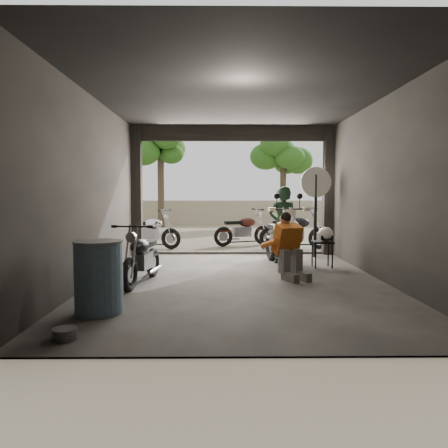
{
  "coord_description": "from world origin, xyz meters",
  "views": [
    {
      "loc": [
        -0.33,
        -7.48,
        1.54
      ],
      "look_at": [
        -0.25,
        0.6,
        0.98
      ],
      "focal_mm": 35.0,
      "sensor_mm": 36.0,
      "label": 1
    }
  ],
  "objects_px": {
    "rider": "(283,225)",
    "helmet": "(326,234)",
    "stool": "(322,245)",
    "oil_drum": "(99,278)",
    "outside_bike_b": "(244,227)",
    "outside_bike_c": "(295,228)",
    "left_bike": "(142,254)",
    "sign_post": "(316,198)",
    "mechanic": "(291,247)",
    "outside_bike_a": "(150,229)",
    "main_bike": "(280,236)"
  },
  "relations": [
    {
      "from": "rider",
      "to": "helmet",
      "type": "relative_size",
      "value": 5.19
    },
    {
      "from": "stool",
      "to": "helmet",
      "type": "distance_m",
      "value": 0.23
    },
    {
      "from": "rider",
      "to": "stool",
      "type": "bearing_deg",
      "value": 140.58
    },
    {
      "from": "oil_drum",
      "to": "outside_bike_b",
      "type": "bearing_deg",
      "value": 72.99
    },
    {
      "from": "outside_bike_c",
      "to": "left_bike",
      "type": "bearing_deg",
      "value": 142.02
    },
    {
      "from": "sign_post",
      "to": "stool",
      "type": "bearing_deg",
      "value": -121.42
    },
    {
      "from": "mechanic",
      "to": "stool",
      "type": "xyz_separation_m",
      "value": [
        0.85,
        1.23,
        -0.1
      ]
    },
    {
      "from": "outside_bike_b",
      "to": "outside_bike_c",
      "type": "xyz_separation_m",
      "value": [
        1.38,
        -0.84,
        0.03
      ]
    },
    {
      "from": "outside_bike_c",
      "to": "helmet",
      "type": "bearing_deg",
      "value": -179.94
    },
    {
      "from": "sign_post",
      "to": "helmet",
      "type": "bearing_deg",
      "value": -118.8
    },
    {
      "from": "outside_bike_a",
      "to": "sign_post",
      "type": "xyz_separation_m",
      "value": [
        4.24,
        -1.89,
        0.89
      ]
    },
    {
      "from": "left_bike",
      "to": "outside_bike_c",
      "type": "relative_size",
      "value": 0.89
    },
    {
      "from": "helmet",
      "to": "oil_drum",
      "type": "xyz_separation_m",
      "value": [
        -3.72,
        -3.42,
        -0.24
      ]
    },
    {
      "from": "outside_bike_a",
      "to": "rider",
      "type": "bearing_deg",
      "value": -109.84
    },
    {
      "from": "outside_bike_b",
      "to": "outside_bike_c",
      "type": "distance_m",
      "value": 1.61
    },
    {
      "from": "main_bike",
      "to": "oil_drum",
      "type": "distance_m",
      "value": 4.63
    },
    {
      "from": "stool",
      "to": "oil_drum",
      "type": "bearing_deg",
      "value": -136.82
    },
    {
      "from": "outside_bike_b",
      "to": "sign_post",
      "type": "relative_size",
      "value": 0.75
    },
    {
      "from": "outside_bike_c",
      "to": "stool",
      "type": "distance_m",
      "value": 3.07
    },
    {
      "from": "stool",
      "to": "sign_post",
      "type": "height_order",
      "value": "sign_post"
    },
    {
      "from": "stool",
      "to": "oil_drum",
      "type": "height_order",
      "value": "oil_drum"
    },
    {
      "from": "sign_post",
      "to": "rider",
      "type": "bearing_deg",
      "value": -161.67
    },
    {
      "from": "main_bike",
      "to": "helmet",
      "type": "xyz_separation_m",
      "value": [
        0.9,
        -0.24,
        0.07
      ]
    },
    {
      "from": "helmet",
      "to": "rider",
      "type": "bearing_deg",
      "value": 137.27
    },
    {
      "from": "helmet",
      "to": "oil_drum",
      "type": "height_order",
      "value": "oil_drum"
    },
    {
      "from": "main_bike",
      "to": "mechanic",
      "type": "distance_m",
      "value": 1.46
    },
    {
      "from": "outside_bike_c",
      "to": "sign_post",
      "type": "relative_size",
      "value": 0.79
    },
    {
      "from": "outside_bike_b",
      "to": "sign_post",
      "type": "distance_m",
      "value": 3.07
    },
    {
      "from": "outside_bike_c",
      "to": "mechanic",
      "type": "xyz_separation_m",
      "value": [
        -0.82,
        -4.3,
        0.0
      ]
    },
    {
      "from": "helmet",
      "to": "oil_drum",
      "type": "relative_size",
      "value": 0.35
    },
    {
      "from": "oil_drum",
      "to": "mechanic",
      "type": "bearing_deg",
      "value": 38.18
    },
    {
      "from": "rider",
      "to": "mechanic",
      "type": "height_order",
      "value": "rider"
    },
    {
      "from": "left_bike",
      "to": "stool",
      "type": "relative_size",
      "value": 2.74
    },
    {
      "from": "outside_bike_a",
      "to": "outside_bike_c",
      "type": "relative_size",
      "value": 0.95
    },
    {
      "from": "main_bike",
      "to": "left_bike",
      "type": "relative_size",
      "value": 1.25
    },
    {
      "from": "mechanic",
      "to": "sign_post",
      "type": "height_order",
      "value": "sign_post"
    },
    {
      "from": "left_bike",
      "to": "outside_bike_a",
      "type": "xyz_separation_m",
      "value": [
        -0.64,
        4.9,
        0.03
      ]
    },
    {
      "from": "rider",
      "to": "sign_post",
      "type": "height_order",
      "value": "sign_post"
    },
    {
      "from": "outside_bike_a",
      "to": "mechanic",
      "type": "relative_size",
      "value": 1.4
    },
    {
      "from": "outside_bike_a",
      "to": "sign_post",
      "type": "relative_size",
      "value": 0.75
    },
    {
      "from": "outside_bike_b",
      "to": "stool",
      "type": "xyz_separation_m",
      "value": [
        1.41,
        -3.91,
        -0.06
      ]
    },
    {
      "from": "main_bike",
      "to": "sign_post",
      "type": "height_order",
      "value": "sign_post"
    },
    {
      "from": "left_bike",
      "to": "rider",
      "type": "bearing_deg",
      "value": 47.35
    },
    {
      "from": "mechanic",
      "to": "helmet",
      "type": "height_order",
      "value": "mechanic"
    },
    {
      "from": "main_bike",
      "to": "helmet",
      "type": "relative_size",
      "value": 5.87
    },
    {
      "from": "stool",
      "to": "helmet",
      "type": "relative_size",
      "value": 1.71
    },
    {
      "from": "left_bike",
      "to": "sign_post",
      "type": "relative_size",
      "value": 0.71
    },
    {
      "from": "outside_bike_c",
      "to": "sign_post",
      "type": "distance_m",
      "value": 1.87
    },
    {
      "from": "outside_bike_a",
      "to": "stool",
      "type": "bearing_deg",
      "value": -109.64
    },
    {
      "from": "helmet",
      "to": "stool",
      "type": "bearing_deg",
      "value": 165.51
    }
  ]
}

